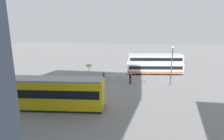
# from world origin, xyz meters

# --- Properties ---
(ground_plane) EXTENTS (160.00, 160.00, 0.00)m
(ground_plane) POSITION_xyz_m (0.00, 0.00, 0.00)
(ground_plane) COLOR slate
(double_decker_bus) EXTENTS (10.97, 4.35, 3.92)m
(double_decker_bus) POSITION_xyz_m (-5.42, -1.26, 2.00)
(double_decker_bus) COLOR white
(double_decker_bus) RESTS_ON ground
(tram_yellow) EXTENTS (14.00, 4.45, 3.40)m
(tram_yellow) POSITION_xyz_m (7.38, 17.21, 1.77)
(tram_yellow) COLOR yellow
(tram_yellow) RESTS_ON ground
(pedestrian_near_railing) EXTENTS (0.40, 0.40, 1.80)m
(pedestrian_near_railing) POSITION_xyz_m (3.05, 6.18, 1.05)
(pedestrian_near_railing) COLOR #33384C
(pedestrian_near_railing) RESTS_ON ground
(pedestrian_crossing) EXTENTS (0.44, 0.44, 1.77)m
(pedestrian_crossing) POSITION_xyz_m (-1.43, 6.52, 1.03)
(pedestrian_crossing) COLOR black
(pedestrian_crossing) RESTS_ON ground
(pedestrian_railing) EXTENTS (9.37, 1.30, 1.08)m
(pedestrian_railing) POSITION_xyz_m (0.89, 4.70, 0.75)
(pedestrian_railing) COLOR gray
(pedestrian_railing) RESTS_ON ground
(info_sign) EXTENTS (0.95, 0.18, 2.60)m
(info_sign) POSITION_xyz_m (6.22, 4.19, 1.75)
(info_sign) COLOR slate
(info_sign) RESTS_ON ground
(street_lamp) EXTENTS (0.36, 0.36, 6.10)m
(street_lamp) POSITION_xyz_m (-7.61, 6.08, 3.61)
(street_lamp) COLOR #4C4C51
(street_lamp) RESTS_ON ground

